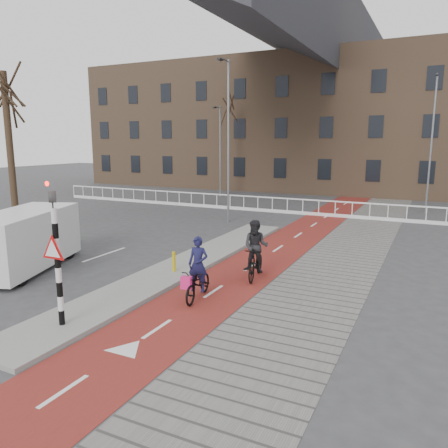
% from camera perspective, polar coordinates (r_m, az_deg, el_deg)
% --- Properties ---
extents(ground, '(120.00, 120.00, 0.00)m').
position_cam_1_polar(ground, '(12.68, -11.79, -10.39)').
color(ground, '#38383A').
rests_on(ground, ground).
extents(bike_lane, '(2.50, 60.00, 0.01)m').
position_cam_1_polar(bike_lane, '(20.65, 8.87, -1.98)').
color(bike_lane, maroon).
rests_on(bike_lane, ground).
extents(sidewalk, '(3.00, 60.00, 0.01)m').
position_cam_1_polar(sidewalk, '(20.03, 16.55, -2.70)').
color(sidewalk, slate).
rests_on(sidewalk, ground).
extents(curb_island, '(1.80, 16.00, 0.12)m').
position_cam_1_polar(curb_island, '(16.16, -5.08, -5.30)').
color(curb_island, gray).
rests_on(curb_island, ground).
extents(traffic_signal, '(0.80, 0.80, 3.68)m').
position_cam_1_polar(traffic_signal, '(11.06, -21.08, -3.23)').
color(traffic_signal, black).
rests_on(traffic_signal, curb_island).
extents(bollard, '(0.12, 0.12, 0.69)m').
position_cam_1_polar(bollard, '(15.10, -6.57, -4.90)').
color(bollard, gold).
rests_on(bollard, curb_island).
extents(cyclist_near, '(0.86, 1.83, 1.85)m').
position_cam_1_polar(cyclist_near, '(12.71, -3.39, -7.12)').
color(cyclist_near, black).
rests_on(cyclist_near, bike_lane).
extents(cyclist_far, '(0.94, 1.90, 1.98)m').
position_cam_1_polar(cyclist_far, '(14.50, 4.16, -4.02)').
color(cyclist_far, black).
rests_on(cyclist_far, bike_lane).
extents(van, '(3.45, 5.24, 2.09)m').
position_cam_1_polar(van, '(16.99, -24.79, -1.85)').
color(van, silver).
rests_on(van, ground).
extents(railing, '(28.00, 0.10, 0.99)m').
position_cam_1_polar(railing, '(29.34, 0.80, 2.54)').
color(railing, silver).
rests_on(railing, ground).
extents(townhouse_row, '(46.00, 10.00, 15.90)m').
position_cam_1_polar(townhouse_row, '(42.68, 12.30, 15.00)').
color(townhouse_row, '#7F6047').
rests_on(townhouse_row, ground).
extents(tree_left, '(0.32, 0.32, 7.68)m').
position_cam_1_polar(tree_left, '(23.26, -26.11, 8.03)').
color(tree_left, '#302315').
rests_on(tree_left, ground).
extents(tree_mid, '(0.23, 0.23, 8.56)m').
position_cam_1_polar(tree_mid, '(37.73, 0.51, 10.44)').
color(tree_mid, '#302315').
rests_on(tree_mid, ground).
extents(streetlight_near, '(0.12, 0.12, 8.77)m').
position_cam_1_polar(streetlight_near, '(24.37, 0.57, 10.48)').
color(streetlight_near, slate).
rests_on(streetlight_near, ground).
extents(streetlight_left, '(0.12, 0.12, 7.21)m').
position_cam_1_polar(streetlight_left, '(35.82, -0.50, 9.35)').
color(streetlight_left, slate).
rests_on(streetlight_left, ground).
extents(streetlight_right, '(0.12, 0.12, 8.47)m').
position_cam_1_polar(streetlight_right, '(30.29, 25.44, 9.23)').
color(streetlight_right, slate).
rests_on(streetlight_right, ground).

